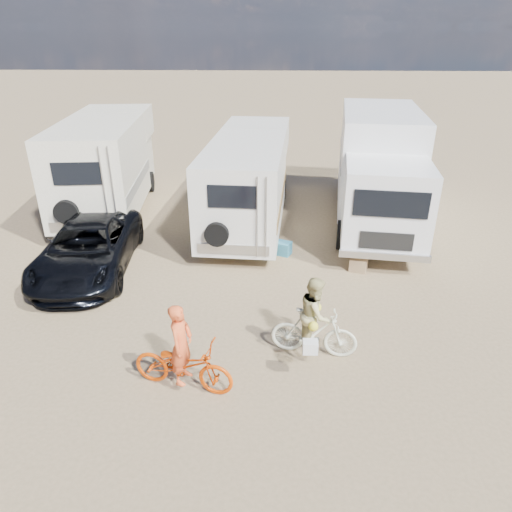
{
  "coord_description": "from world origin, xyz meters",
  "views": [
    {
      "loc": [
        0.51,
        -8.67,
        6.16
      ],
      "look_at": [
        0.18,
        1.22,
        1.3
      ],
      "focal_mm": 32.8,
      "sensor_mm": 36.0,
      "label": 1
    }
  ],
  "objects_px": {
    "dark_suv": "(88,248)",
    "cooler": "(282,248)",
    "bike_woman": "(314,332)",
    "rv_left": "(107,166)",
    "crate": "(359,264)",
    "rider_woman": "(315,321)",
    "rv_main": "(249,180)",
    "bike_parked": "(375,233)",
    "bike_man": "(183,365)",
    "box_truck": "(379,172)",
    "rider_man": "(182,352)"
  },
  "relations": [
    {
      "from": "dark_suv",
      "to": "cooler",
      "type": "height_order",
      "value": "dark_suv"
    },
    {
      "from": "bike_woman",
      "to": "rv_left",
      "type": "bearing_deg",
      "value": 49.24
    },
    {
      "from": "rv_left",
      "to": "crate",
      "type": "xyz_separation_m",
      "value": [
        8.43,
        -4.6,
        -1.46
      ]
    },
    {
      "from": "dark_suv",
      "to": "rider_woman",
      "type": "height_order",
      "value": "rider_woman"
    },
    {
      "from": "rv_main",
      "to": "bike_parked",
      "type": "xyz_separation_m",
      "value": [
        3.98,
        -2.15,
        -0.98
      ]
    },
    {
      "from": "crate",
      "to": "bike_man",
      "type": "bearing_deg",
      "value": -129.7
    },
    {
      "from": "bike_parked",
      "to": "rv_left",
      "type": "bearing_deg",
      "value": 97.97
    },
    {
      "from": "rv_main",
      "to": "rv_left",
      "type": "bearing_deg",
      "value": 174.15
    },
    {
      "from": "box_truck",
      "to": "dark_suv",
      "type": "bearing_deg",
      "value": -148.75
    },
    {
      "from": "box_truck",
      "to": "bike_woman",
      "type": "relative_size",
      "value": 4.36
    },
    {
      "from": "dark_suv",
      "to": "bike_parked",
      "type": "bearing_deg",
      "value": 7.66
    },
    {
      "from": "dark_suv",
      "to": "rider_man",
      "type": "bearing_deg",
      "value": -58.39
    },
    {
      "from": "bike_parked",
      "to": "cooler",
      "type": "distance_m",
      "value": 2.94
    },
    {
      "from": "dark_suv",
      "to": "crate",
      "type": "bearing_deg",
      "value": -2.83
    },
    {
      "from": "cooler",
      "to": "crate",
      "type": "relative_size",
      "value": 1.08
    },
    {
      "from": "bike_woman",
      "to": "rider_woman",
      "type": "bearing_deg",
      "value": 0.0
    },
    {
      "from": "box_truck",
      "to": "cooler",
      "type": "xyz_separation_m",
      "value": [
        -3.22,
        -2.61,
        -1.63
      ]
    },
    {
      "from": "rider_woman",
      "to": "cooler",
      "type": "bearing_deg",
      "value": 16.74
    },
    {
      "from": "cooler",
      "to": "bike_parked",
      "type": "bearing_deg",
      "value": 36.24
    },
    {
      "from": "rider_woman",
      "to": "crate",
      "type": "distance_m",
      "value": 4.18
    },
    {
      "from": "box_truck",
      "to": "crate",
      "type": "bearing_deg",
      "value": -99.8
    },
    {
      "from": "bike_man",
      "to": "rider_woman",
      "type": "distance_m",
      "value": 2.75
    },
    {
      "from": "cooler",
      "to": "rv_left",
      "type": "bearing_deg",
      "value": 173.71
    },
    {
      "from": "rider_woman",
      "to": "dark_suv",
      "type": "bearing_deg",
      "value": 69.12
    },
    {
      "from": "bike_man",
      "to": "bike_parked",
      "type": "relative_size",
      "value": 1.12
    },
    {
      "from": "bike_man",
      "to": "bike_parked",
      "type": "height_order",
      "value": "bike_man"
    },
    {
      "from": "dark_suv",
      "to": "bike_woman",
      "type": "height_order",
      "value": "dark_suv"
    },
    {
      "from": "rv_main",
      "to": "rider_man",
      "type": "xyz_separation_m",
      "value": [
        -0.84,
        -8.63,
        -0.64
      ]
    },
    {
      "from": "bike_woman",
      "to": "rv_main",
      "type": "bearing_deg",
      "value": 22.6
    },
    {
      "from": "dark_suv",
      "to": "bike_parked",
      "type": "xyz_separation_m",
      "value": [
        8.25,
        1.82,
        -0.23
      ]
    },
    {
      "from": "dark_suv",
      "to": "cooler",
      "type": "relative_size",
      "value": 9.95
    },
    {
      "from": "bike_woman",
      "to": "rider_woman",
      "type": "height_order",
      "value": "rider_woman"
    },
    {
      "from": "rv_left",
      "to": "box_truck",
      "type": "bearing_deg",
      "value": -11.82
    },
    {
      "from": "rider_woman",
      "to": "bike_man",
      "type": "bearing_deg",
      "value": 123.58
    },
    {
      "from": "bike_parked",
      "to": "crate",
      "type": "relative_size",
      "value": 3.81
    },
    {
      "from": "rv_left",
      "to": "bike_woman",
      "type": "xyz_separation_m",
      "value": [
        6.87,
        -8.43,
        -1.11
      ]
    },
    {
      "from": "rv_main",
      "to": "rider_man",
      "type": "height_order",
      "value": "rv_main"
    },
    {
      "from": "rv_main",
      "to": "rv_left",
      "type": "distance_m",
      "value": 5.27
    },
    {
      "from": "bike_parked",
      "to": "crate",
      "type": "distance_m",
      "value": 1.75
    },
    {
      "from": "box_truck",
      "to": "rider_woman",
      "type": "relative_size",
      "value": 4.81
    },
    {
      "from": "bike_man",
      "to": "cooler",
      "type": "xyz_separation_m",
      "value": [
        1.95,
        5.85,
        -0.32
      ]
    },
    {
      "from": "rv_left",
      "to": "rider_man",
      "type": "distance_m",
      "value": 10.5
    },
    {
      "from": "dark_suv",
      "to": "cooler",
      "type": "distance_m",
      "value": 5.54
    },
    {
      "from": "box_truck",
      "to": "bike_woman",
      "type": "height_order",
      "value": "box_truck"
    },
    {
      "from": "crate",
      "to": "bike_woman",
      "type": "bearing_deg",
      "value": -112.32
    },
    {
      "from": "bike_parked",
      "to": "rider_man",
      "type": "bearing_deg",
      "value": 169.68
    },
    {
      "from": "rv_main",
      "to": "rider_man",
      "type": "relative_size",
      "value": 4.84
    },
    {
      "from": "rider_man",
      "to": "crate",
      "type": "relative_size",
      "value": 3.51
    },
    {
      "from": "rv_main",
      "to": "rider_woman",
      "type": "relative_size",
      "value": 4.85
    },
    {
      "from": "rider_man",
      "to": "crate",
      "type": "distance_m",
      "value": 6.42
    }
  ]
}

